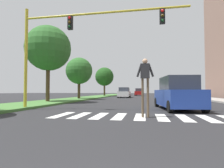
# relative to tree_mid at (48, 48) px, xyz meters

# --- Properties ---
(ground_plane) EXTENTS (140.00, 140.00, 0.00)m
(ground_plane) POSITION_rel_tree_mid_xyz_m (8.90, 14.41, -5.20)
(ground_plane) COLOR #262628
(crosswalk) EXTENTS (7.65, 2.20, 0.01)m
(crosswalk) POSITION_rel_tree_mid_xyz_m (8.90, -7.98, -5.20)
(crosswalk) COLOR silver
(crosswalk) RESTS_ON ground_plane
(median_strip) EXTENTS (4.11, 64.00, 0.15)m
(median_strip) POSITION_rel_tree_mid_xyz_m (0.23, 12.41, -5.13)
(median_strip) COLOR #477A38
(median_strip) RESTS_ON ground_plane
(tree_mid) EXTENTS (4.31, 4.31, 7.23)m
(tree_mid) POSITION_rel_tree_mid_xyz_m (0.00, 0.00, 0.00)
(tree_mid) COLOR #4C3823
(tree_mid) RESTS_ON median_strip
(tree_far) EXTENTS (3.53, 3.53, 5.42)m
(tree_far) POSITION_rel_tree_mid_xyz_m (0.52, 6.99, -1.42)
(tree_far) COLOR #4C3823
(tree_far) RESTS_ON median_strip
(tree_distant) EXTENTS (3.94, 3.94, 6.02)m
(tree_distant) POSITION_rel_tree_mid_xyz_m (0.64, 21.92, -1.02)
(tree_distant) COLOR #4C3823
(tree_distant) RESTS_ON median_strip
(sidewalk_right) EXTENTS (3.00, 64.00, 0.15)m
(sidewalk_right) POSITION_rel_tree_mid_xyz_m (17.58, 12.41, -5.13)
(sidewalk_right) COLOR #9E9991
(sidewalk_right) RESTS_ON ground_plane
(traffic_light_gantry) EXTENTS (9.57, 0.30, 6.00)m
(traffic_light_gantry) POSITION_rel_tree_mid_xyz_m (4.84, -6.07, -0.82)
(traffic_light_gantry) COLOR gold
(traffic_light_gantry) RESTS_ON median_strip
(pedestrian_performer) EXTENTS (0.75, 0.25, 2.49)m
(pedestrian_performer) POSITION_rel_tree_mid_xyz_m (9.12, -8.14, -3.54)
(pedestrian_performer) COLOR brown
(pedestrian_performer) RESTS_ON ground_plane
(suv_crossing) EXTENTS (2.45, 4.79, 1.97)m
(suv_crossing) POSITION_rel_tree_mid_xyz_m (11.02, -4.43, -4.27)
(suv_crossing) COLOR navy
(suv_crossing) RESTS_ON ground_plane
(sedan_midblock) EXTENTS (1.92, 4.19, 1.72)m
(sedan_midblock) POSITION_rel_tree_mid_xyz_m (5.71, 14.62, -4.41)
(sedan_midblock) COLOR silver
(sedan_midblock) RESTS_ON ground_plane
(sedan_distant) EXTENTS (2.05, 4.57, 1.77)m
(sedan_distant) POSITION_rel_tree_mid_xyz_m (7.72, 29.34, -4.39)
(sedan_distant) COLOR maroon
(sedan_distant) RESTS_ON ground_plane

